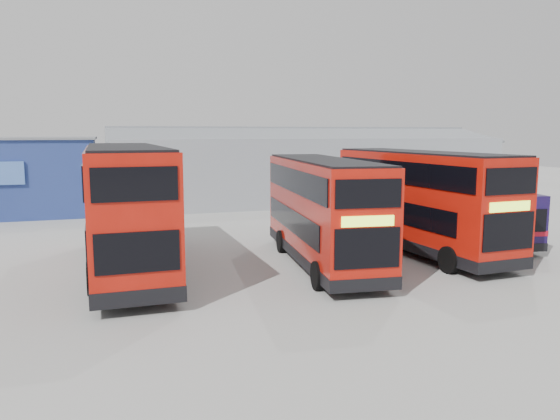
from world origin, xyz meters
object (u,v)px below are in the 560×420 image
Objects in this scene: office_block at (1,176)px; double_decker_left at (126,210)px; double_decker_right at (420,202)px; double_decker_centre at (323,213)px; single_decker_blue at (470,212)px; maintenance_shed at (300,167)px.

double_decker_left is (7.38, -18.54, -0.13)m from office_block.
office_block reaches higher than double_decker_right.
double_decker_centre is (15.10, -19.81, -0.41)m from office_block.
single_decker_blue is at bearing 24.43° from double_decker_centre.
double_decker_left is 12.87m from double_decker_right.
office_block is at bearing -174.79° from maintenance_shed.
double_decker_right is at bearing -42.97° from office_block.
single_decker_blue is (24.64, -16.64, -1.23)m from office_block.
double_decker_left is (-14.62, -20.55, -0.15)m from maintenance_shed.
office_block is at bearing 133.45° from double_decker_right.
maintenance_shed reaches higher than single_decker_blue.
maintenance_shed reaches higher than office_block.
double_decker_right is at bearing 16.47° from double_decker_centre.
office_block is 22.09m from maintenance_shed.
double_decker_right is at bearing 37.26° from single_decker_blue.
double_decker_centre is (7.72, -1.26, -0.28)m from double_decker_left.
maintenance_shed reaches higher than double_decker_centre.
double_decker_centre is 5.24m from double_decker_right.
double_decker_centre is 10.09m from single_decker_blue.
double_decker_right is (12.87, -0.32, -0.17)m from double_decker_left.
single_decker_blue is at bearing -34.03° from office_block.
office_block is 1.20× the size of single_decker_blue.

